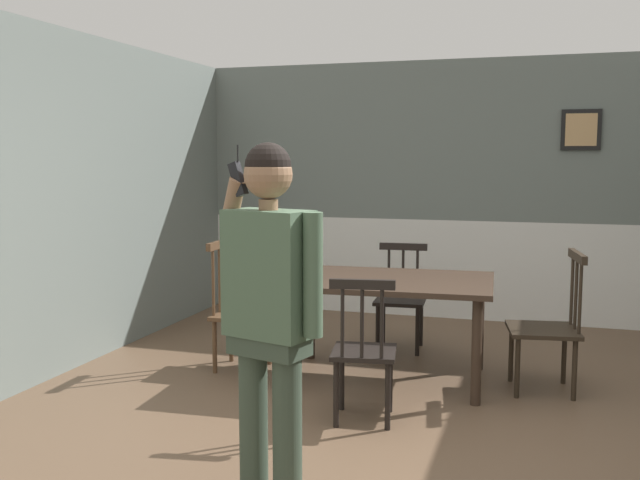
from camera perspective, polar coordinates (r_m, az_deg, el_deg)
ground_plane at (r=4.27m, az=4.69°, el=-16.58°), size 8.12×8.12×0.00m
room_back_partition at (r=7.59m, az=10.88°, el=3.47°), size 5.51×0.17×2.67m
dining_table at (r=5.43m, az=5.19°, el=-3.97°), size 1.64×1.14×0.78m
chair_near_window at (r=6.36m, az=6.41°, el=-4.58°), size 0.45×0.45×0.92m
chair_by_doorway at (r=5.43m, az=17.67°, el=-6.48°), size 0.55×0.55×1.02m
chair_at_table_head at (r=4.60m, az=3.48°, el=-8.77°), size 0.46×0.46×0.94m
chair_opposite_corner at (r=5.77m, az=-6.56°, el=-5.54°), size 0.43×0.43×1.02m
person_figure at (r=3.39m, az=-3.96°, el=-4.74°), size 0.55×0.32×1.75m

